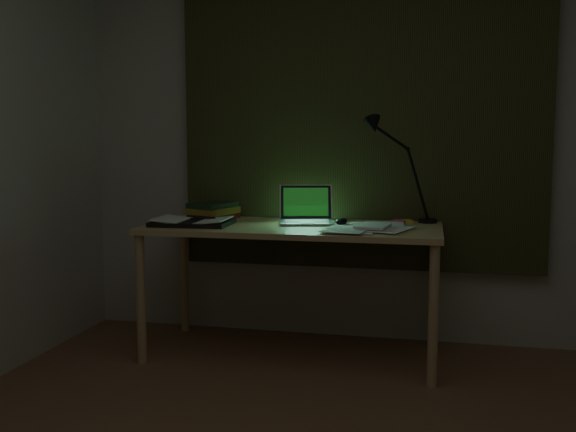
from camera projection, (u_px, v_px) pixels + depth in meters
name	position (u px, v px, depth m)	size (l,w,h in m)	color
wall_back	(360.00, 137.00, 3.91)	(3.50, 0.00, 2.50)	beige
curtain	(360.00, 104.00, 3.85)	(2.20, 0.06, 2.00)	#31351A
desk	(293.00, 291.00, 3.66)	(1.65, 0.72, 0.75)	tan
laptop	(307.00, 205.00, 3.66)	(0.31, 0.35, 0.22)	#A9A9AD
open_textbook	(193.00, 222.00, 3.63)	(0.43, 0.31, 0.04)	white
book_stack	(214.00, 210.00, 3.93)	(0.22, 0.27, 0.11)	white
loose_papers	(363.00, 227.00, 3.48)	(0.36, 0.38, 0.02)	silver
mouse	(342.00, 221.00, 3.64)	(0.06, 0.10, 0.04)	black
sticky_yellow	(406.00, 221.00, 3.74)	(0.07, 0.07, 0.02)	yellow
sticky_pink	(400.00, 221.00, 3.73)	(0.08, 0.08, 0.02)	#D7536C
desk_lamp	(429.00, 173.00, 3.70)	(0.39, 0.30, 0.58)	black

